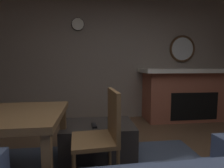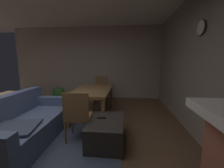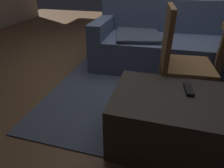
{
  "view_description": "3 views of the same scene",
  "coord_description": "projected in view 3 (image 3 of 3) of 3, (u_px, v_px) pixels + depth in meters",
  "views": [
    {
      "loc": [
        0.5,
        1.07,
        1.18
      ],
      "look_at": [
        0.24,
        -1.09,
        0.95
      ],
      "focal_mm": 28.47,
      "sensor_mm": 36.0,
      "label": 1
    },
    {
      "loc": [
        -1.91,
        -1.5,
        1.44
      ],
      "look_at": [
        0.26,
        -1.28,
        1.09
      ],
      "focal_mm": 22.29,
      "sensor_mm": 36.0,
      "label": 2
    },
    {
      "loc": [
        0.25,
        -2.32,
        1.14
      ],
      "look_at": [
        -0.02,
        -1.35,
        0.56
      ],
      "focal_mm": 30.62,
      "sensor_mm": 36.0,
      "label": 3
    }
  ],
  "objects": [
    {
      "name": "floor",
      "position": [
        140.0,
        72.0,
        2.56
      ],
      "size": [
        8.79,
        8.79,
        0.0
      ],
      "primitive_type": "plane",
      "color": "brown"
    },
    {
      "name": "area_rug",
      "position": [
        172.0,
        94.0,
        2.09
      ],
      "size": [
        2.6,
        2.0,
        0.01
      ],
      "primitive_type": "cube",
      "color": "#3D475B",
      "rests_on": "ground"
    },
    {
      "name": "couch",
      "position": [
        165.0,
        44.0,
        2.62
      ],
      "size": [
        1.93,
        0.98,
        0.85
      ],
      "color": "#4C5B7F",
      "rests_on": "ground"
    },
    {
      "name": "ottoman_coffee_table",
      "position": [
        176.0,
        121.0,
        1.39
      ],
      "size": [
        0.92,
        0.61,
        0.42
      ],
      "primitive_type": "cube",
      "color": "#2D2826",
      "rests_on": "ground"
    },
    {
      "name": "tv_remote",
      "position": [
        189.0,
        89.0,
        1.35
      ],
      "size": [
        0.06,
        0.16,
        0.02
      ],
      "primitive_type": "cube",
      "rotation": [
        0.0,
        0.0,
        0.09
      ],
      "color": "black",
      "rests_on": "ottoman_coffee_table"
    },
    {
      "name": "dining_chair_west",
      "position": [
        177.0,
        55.0,
        1.67
      ],
      "size": [
        0.47,
        0.47,
        0.93
      ],
      "color": "brown",
      "rests_on": "ground"
    }
  ]
}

